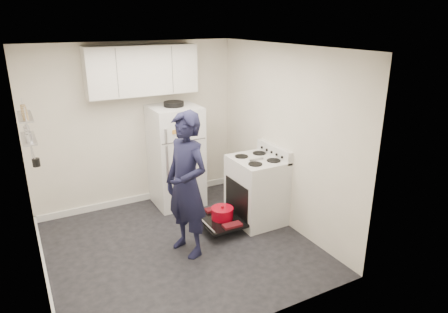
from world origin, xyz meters
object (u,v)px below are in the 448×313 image
refrigerator (176,156)px  person (187,185)px  open_oven_door (221,217)px  electric_range (256,191)px

refrigerator → person: (-0.42, -1.39, 0.12)m
open_oven_door → person: bearing=-155.0°
refrigerator → person: bearing=-106.8°
electric_range → refrigerator: refrigerator is taller
electric_range → open_oven_door: bearing=-179.8°
open_oven_door → refrigerator: size_ratio=0.43×
open_oven_door → refrigerator: 1.27m
electric_range → person: person is taller
open_oven_door → person: 0.99m
open_oven_door → refrigerator: bearing=100.4°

